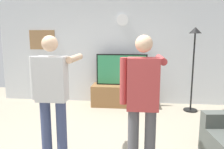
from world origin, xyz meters
The scene contains 8 objects.
back_wall centered at (0.00, 2.95, 1.35)m, with size 6.40×0.10×2.70m, color silver.
tv_stand centered at (0.13, 2.60, 0.27)m, with size 1.49×0.58×0.53m.
television centered at (0.13, 2.65, 0.93)m, with size 1.28×0.07×0.79m.
wall_clock centered at (0.13, 2.89, 2.17)m, with size 0.30×0.30×0.03m, color white.
framed_picture centered at (-2.02, 2.90, 1.67)m, with size 0.70×0.04×0.51m, color #997047.
floor_lamp centered at (1.81, 2.36, 1.40)m, with size 0.32×0.32×1.96m.
person_standing_nearer_lamp centered at (-0.63, -0.07, 1.00)m, with size 0.58×0.78×1.77m.
person_standing_nearer_couch centered at (0.57, -0.17, 1.00)m, with size 0.57×0.78×1.78m.
Camera 1 is at (0.46, -2.81, 1.75)m, focal length 35.02 mm.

